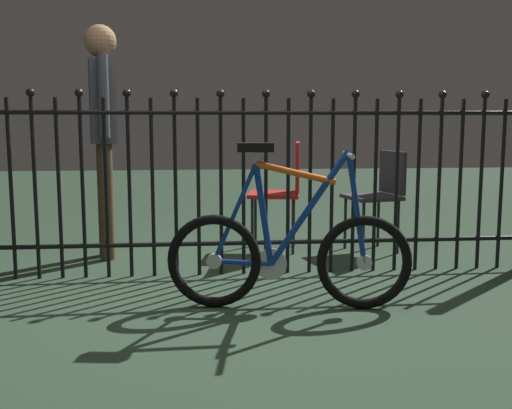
{
  "coord_description": "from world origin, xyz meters",
  "views": [
    {
      "loc": [
        -0.19,
        -3.36,
        1.04
      ],
      "look_at": [
        0.15,
        0.21,
        0.55
      ],
      "focal_mm": 42.13,
      "sensor_mm": 36.0,
      "label": 1
    }
  ],
  "objects_px": {
    "person_visitor": "(103,119)",
    "chair_charcoal": "(380,190)",
    "bicycle": "(289,253)",
    "chair_red": "(284,185)"
  },
  "relations": [
    {
      "from": "bicycle",
      "to": "chair_charcoal",
      "type": "distance_m",
      "value": 1.75
    },
    {
      "from": "bicycle",
      "to": "chair_red",
      "type": "distance_m",
      "value": 1.58
    },
    {
      "from": "bicycle",
      "to": "chair_charcoal",
      "type": "height_order",
      "value": "bicycle"
    },
    {
      "from": "bicycle",
      "to": "chair_red",
      "type": "relative_size",
      "value": 1.55
    },
    {
      "from": "bicycle",
      "to": "chair_charcoal",
      "type": "xyz_separation_m",
      "value": [
        0.97,
        1.45,
        0.18
      ]
    },
    {
      "from": "chair_charcoal",
      "to": "chair_red",
      "type": "relative_size",
      "value": 0.92
    },
    {
      "from": "chair_red",
      "to": "person_visitor",
      "type": "bearing_deg",
      "value": -174.3
    },
    {
      "from": "chair_red",
      "to": "chair_charcoal",
      "type": "bearing_deg",
      "value": -7.36
    },
    {
      "from": "person_visitor",
      "to": "chair_charcoal",
      "type": "bearing_deg",
      "value": 1.07
    },
    {
      "from": "bicycle",
      "to": "chair_red",
      "type": "bearing_deg",
      "value": 82.81
    }
  ]
}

